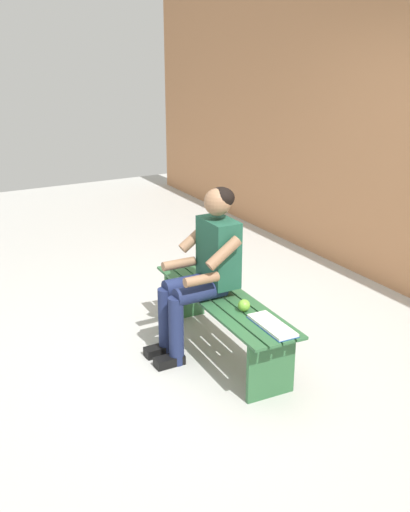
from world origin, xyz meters
name	(u,v)px	position (x,y,z in m)	size (l,w,h in m)	color
ground_plane	(57,330)	(1.01, 1.00, -0.02)	(10.00, 7.00, 0.04)	#B2B2AD
brick_wall	(400,125)	(0.50, -2.15, 1.51)	(9.50, 0.24, 3.02)	#B27A51
bench_near	(223,311)	(0.00, 0.00, 0.34)	(1.62, 0.47, 0.46)	#2D6038
person_seated	(204,265)	(0.10, 0.10, 0.69)	(0.50, 0.69, 1.26)	#1E513D
apple	(244,305)	(-0.28, -0.01, 0.50)	(0.09, 0.09, 0.09)	#72B738
book_open	(272,326)	(-0.58, -0.04, 0.47)	(0.42, 0.18, 0.02)	white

